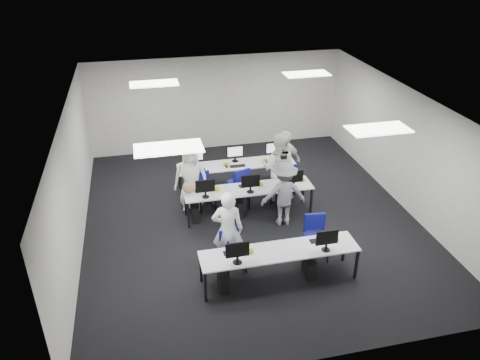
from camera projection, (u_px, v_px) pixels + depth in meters
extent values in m
plane|color=black|center=(250.00, 218.00, 11.68)|extent=(9.00, 9.00, 0.00)
plane|color=white|center=(252.00, 103.00, 10.27)|extent=(9.00, 9.00, 0.00)
cube|color=beige|center=(217.00, 103.00, 14.84)|extent=(8.00, 0.02, 3.00)
cube|color=beige|center=(322.00, 291.00, 7.10)|extent=(8.00, 0.02, 3.00)
cube|color=beige|center=(73.00, 182.00, 10.19)|extent=(0.02, 9.00, 3.00)
cube|color=beige|center=(405.00, 148.00, 11.75)|extent=(0.02, 9.00, 3.00)
cube|color=white|center=(169.00, 148.00, 8.16)|extent=(1.20, 0.60, 0.02)
cube|color=white|center=(378.00, 129.00, 8.94)|extent=(1.20, 0.60, 0.02)
cube|color=white|center=(154.00, 84.00, 11.60)|extent=(1.20, 0.60, 0.02)
cube|color=white|center=(306.00, 74.00, 12.38)|extent=(1.20, 0.60, 0.02)
cube|color=silver|center=(280.00, 251.00, 9.28)|extent=(3.20, 0.70, 0.03)
cube|color=black|center=(206.00, 287.00, 8.89)|extent=(0.05, 0.05, 0.70)
cube|color=black|center=(201.00, 267.00, 9.41)|extent=(0.05, 0.05, 0.70)
cube|color=black|center=(356.00, 264.00, 9.49)|extent=(0.05, 0.05, 0.70)
cube|color=black|center=(344.00, 247.00, 10.01)|extent=(0.05, 0.05, 0.70)
cube|color=silver|center=(249.00, 189.00, 11.51)|extent=(3.20, 0.70, 0.03)
cube|color=black|center=(188.00, 215.00, 11.13)|extent=(0.05, 0.05, 0.70)
cube|color=black|center=(185.00, 203.00, 11.64)|extent=(0.05, 0.05, 0.70)
cube|color=black|center=(311.00, 201.00, 11.73)|extent=(0.05, 0.05, 0.70)
cube|color=black|center=(303.00, 189.00, 12.25)|extent=(0.05, 0.05, 0.70)
cube|color=silver|center=(236.00, 165.00, 12.72)|extent=(3.20, 0.70, 0.03)
cube|color=black|center=(182.00, 188.00, 12.33)|extent=(0.05, 0.05, 0.70)
cube|color=black|center=(179.00, 177.00, 12.85)|extent=(0.05, 0.05, 0.70)
cube|color=black|center=(293.00, 176.00, 12.94)|extent=(0.05, 0.05, 0.70)
cube|color=black|center=(287.00, 166.00, 13.45)|extent=(0.05, 0.05, 0.70)
cube|color=#0D35B5|center=(237.00, 250.00, 8.80)|extent=(0.46, 0.04, 0.32)
cube|color=black|center=(234.00, 252.00, 9.21)|extent=(0.42, 0.14, 0.02)
ellipsoid|color=black|center=(249.00, 250.00, 9.27)|extent=(0.07, 0.10, 0.04)
cube|color=black|center=(223.00, 280.00, 9.29)|extent=(0.18, 0.40, 0.42)
cube|color=white|center=(327.00, 238.00, 9.15)|extent=(0.46, 0.04, 0.32)
cube|color=black|center=(320.00, 240.00, 9.56)|extent=(0.42, 0.14, 0.02)
ellipsoid|color=black|center=(334.00, 238.00, 9.62)|extent=(0.07, 0.10, 0.04)
cube|color=black|center=(309.00, 267.00, 9.64)|extent=(0.18, 0.40, 0.42)
cube|color=white|center=(205.00, 186.00, 11.00)|extent=(0.46, 0.04, 0.32)
cube|color=black|center=(204.00, 190.00, 11.41)|extent=(0.42, 0.14, 0.02)
ellipsoid|color=black|center=(216.00, 189.00, 11.46)|extent=(0.07, 0.10, 0.04)
cube|color=black|center=(195.00, 213.00, 11.49)|extent=(0.18, 0.40, 0.42)
cube|color=white|center=(251.00, 181.00, 11.21)|extent=(0.46, 0.04, 0.32)
cube|color=black|center=(247.00, 185.00, 11.62)|extent=(0.42, 0.14, 0.02)
ellipsoid|color=black|center=(259.00, 184.00, 11.68)|extent=(0.07, 0.10, 0.04)
cube|color=black|center=(239.00, 208.00, 11.70)|extent=(0.18, 0.40, 0.42)
cube|color=white|center=(294.00, 176.00, 11.43)|extent=(0.46, 0.04, 0.32)
cube|color=black|center=(289.00, 181.00, 11.84)|extent=(0.42, 0.14, 0.02)
ellipsoid|color=black|center=(301.00, 179.00, 11.89)|extent=(0.07, 0.10, 0.04)
cube|color=black|center=(281.00, 203.00, 11.92)|extent=(0.18, 0.40, 0.42)
cube|color=white|center=(195.00, 155.00, 12.51)|extent=(0.46, 0.04, 0.32)
cube|color=black|center=(197.00, 170.00, 12.37)|extent=(0.42, 0.14, 0.02)
ellipsoid|color=black|center=(186.00, 171.00, 12.31)|extent=(0.07, 0.10, 0.04)
cube|color=black|center=(206.00, 184.00, 12.79)|extent=(0.18, 0.40, 0.42)
cube|color=white|center=(235.00, 151.00, 12.72)|extent=(0.46, 0.04, 0.32)
cube|color=black|center=(238.00, 166.00, 12.59)|extent=(0.42, 0.14, 0.02)
ellipsoid|color=black|center=(227.00, 167.00, 12.52)|extent=(0.07, 0.10, 0.04)
cube|color=black|center=(245.00, 180.00, 13.01)|extent=(0.18, 0.40, 0.42)
cube|color=white|center=(274.00, 148.00, 12.94)|extent=(0.46, 0.04, 0.32)
cube|color=black|center=(277.00, 162.00, 12.80)|extent=(0.42, 0.14, 0.02)
ellipsoid|color=black|center=(266.00, 163.00, 12.74)|extent=(0.07, 0.10, 0.04)
cube|color=black|center=(283.00, 176.00, 13.22)|extent=(0.18, 0.40, 0.42)
cube|color=navy|center=(233.00, 252.00, 9.68)|extent=(0.53, 0.51, 0.06)
cube|color=navy|center=(229.00, 236.00, 9.71)|extent=(0.42, 0.14, 0.36)
cube|color=navy|center=(316.00, 238.00, 10.05)|extent=(0.52, 0.50, 0.07)
cube|color=navy|center=(315.00, 221.00, 10.11)|extent=(0.46, 0.10, 0.39)
cube|color=navy|center=(205.00, 191.00, 11.91)|extent=(0.54, 0.53, 0.06)
cube|color=navy|center=(201.00, 178.00, 11.94)|extent=(0.43, 0.15, 0.37)
cube|color=navy|center=(241.00, 191.00, 12.01)|extent=(0.47, 0.45, 0.06)
cube|color=navy|center=(241.00, 179.00, 12.06)|extent=(0.40, 0.10, 0.34)
cube|color=navy|center=(279.00, 184.00, 12.23)|extent=(0.57, 0.55, 0.06)
cube|color=navy|center=(279.00, 170.00, 12.28)|extent=(0.45, 0.16, 0.38)
cube|color=navy|center=(198.00, 187.00, 12.20)|extent=(0.47, 0.45, 0.05)
cube|color=navy|center=(199.00, 182.00, 11.94)|extent=(0.39, 0.11, 0.33)
cube|color=navy|center=(238.00, 183.00, 12.25)|extent=(0.60, 0.58, 0.06)
cube|color=navy|center=(243.00, 177.00, 11.96)|extent=(0.45, 0.20, 0.39)
cube|color=navy|center=(286.00, 177.00, 12.62)|extent=(0.51, 0.50, 0.06)
cube|color=navy|center=(290.00, 172.00, 12.33)|extent=(0.42, 0.13, 0.36)
ellipsoid|color=#A07852|center=(189.00, 187.00, 11.28)|extent=(0.38, 0.29, 0.27)
imported|color=white|center=(228.00, 230.00, 9.64)|extent=(0.72, 0.54, 1.78)
imported|color=white|center=(278.00, 167.00, 12.11)|extent=(1.11, 1.01, 1.85)
imported|color=white|center=(191.00, 177.00, 11.73)|extent=(0.98, 0.78, 1.76)
imported|color=white|center=(283.00, 164.00, 12.24)|extent=(1.18, 0.79, 1.86)
imported|color=slate|center=(284.00, 194.00, 11.08)|extent=(1.11, 0.68, 1.66)
cube|color=black|center=(284.00, 157.00, 10.82)|extent=(0.15, 0.19, 0.10)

